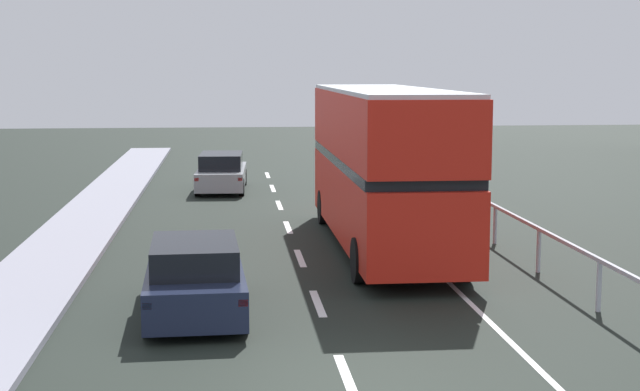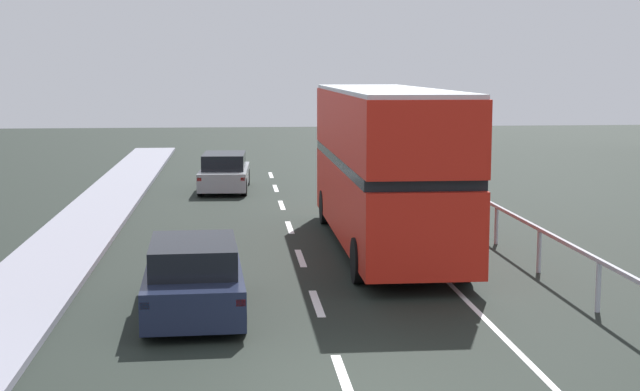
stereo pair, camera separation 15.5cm
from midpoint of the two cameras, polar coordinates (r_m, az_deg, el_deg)
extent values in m
cube|color=black|center=(14.10, 1.94, -11.70)|extent=(75.32, 120.00, 0.10)
cube|color=silver|center=(14.50, 1.72, -10.92)|extent=(0.16, 2.12, 0.01)
cube|color=silver|center=(18.76, 0.04, -6.55)|extent=(0.16, 2.12, 0.01)
cube|color=silver|center=(23.09, -0.99, -3.81)|extent=(0.16, 2.12, 0.01)
cube|color=silver|center=(27.47, -1.69, -1.94)|extent=(0.16, 2.12, 0.01)
cube|color=silver|center=(31.87, -2.20, -0.58)|extent=(0.16, 2.12, 0.01)
cube|color=silver|center=(36.28, -2.59, 0.44)|extent=(0.16, 2.12, 0.01)
cube|color=silver|center=(40.71, -2.89, 1.25)|extent=(0.16, 2.12, 0.01)
cube|color=silver|center=(23.15, 6.57, -3.84)|extent=(0.12, 46.00, 0.01)
cube|color=#B1B3C0|center=(23.54, 12.04, -1.29)|extent=(0.08, 42.00, 0.08)
cylinder|color=#B1B3C0|center=(18.78, 16.77, -5.31)|extent=(0.10, 0.10, 1.00)
cylinder|color=#B1B3C0|center=(21.99, 13.36, -3.29)|extent=(0.10, 0.10, 1.00)
cylinder|color=#B1B3C0|center=(25.27, 10.83, -1.79)|extent=(0.10, 0.10, 1.00)
cylinder|color=#B1B3C0|center=(28.61, 8.90, -0.63)|extent=(0.10, 0.10, 1.00)
cylinder|color=#B1B3C0|center=(31.98, 7.37, 0.29)|extent=(0.10, 0.10, 1.00)
cylinder|color=#B1B3C0|center=(35.38, 6.13, 1.03)|extent=(0.10, 0.10, 1.00)
cylinder|color=#B1B3C0|center=(38.79, 5.11, 1.64)|extent=(0.10, 0.10, 1.00)
cylinder|color=#B1B3C0|center=(42.22, 4.25, 2.15)|extent=(0.10, 0.10, 1.00)
cube|color=red|center=(24.14, 4.12, -0.29)|extent=(2.55, 10.85, 1.83)
cube|color=black|center=(24.02, 4.14, 2.15)|extent=(2.57, 10.42, 0.24)
cube|color=red|center=(23.94, 4.17, 4.34)|extent=(2.55, 10.85, 1.60)
cube|color=silver|center=(23.91, 4.19, 6.38)|extent=(2.50, 10.63, 0.10)
cube|color=black|center=(29.43, 2.45, 1.37)|extent=(2.26, 0.05, 1.28)
cube|color=yellow|center=(29.26, 2.48, 5.77)|extent=(1.50, 0.05, 0.28)
cylinder|color=black|center=(28.05, 0.47, -0.70)|extent=(0.28, 1.00, 1.00)
cylinder|color=black|center=(28.36, 5.11, -0.64)|extent=(0.28, 1.00, 1.00)
cylinder|color=black|center=(20.38, 2.60, -3.96)|extent=(0.28, 1.00, 1.00)
cylinder|color=black|center=(20.81, 8.92, -3.81)|extent=(0.28, 1.00, 1.00)
cube|color=#191F36|center=(18.09, -7.42, -5.41)|extent=(1.94, 4.43, 0.72)
cube|color=black|center=(17.74, -7.45, -3.61)|extent=(1.66, 2.46, 0.53)
cube|color=red|center=(15.98, -10.32, -6.59)|extent=(0.16, 0.07, 0.12)
cube|color=red|center=(15.97, -4.56, -6.50)|extent=(0.16, 0.07, 0.12)
cylinder|color=black|center=(19.61, -9.80, -5.08)|extent=(0.22, 0.65, 0.64)
cylinder|color=black|center=(19.60, -5.00, -5.00)|extent=(0.22, 0.65, 0.64)
cylinder|color=black|center=(16.73, -10.24, -7.35)|extent=(0.22, 0.65, 0.64)
cylinder|color=black|center=(16.72, -4.58, -7.25)|extent=(0.22, 0.65, 0.64)
cube|color=gray|center=(35.84, -5.68, 1.15)|extent=(1.97, 4.66, 0.68)
cube|color=black|center=(35.54, -5.72, 2.11)|extent=(1.66, 2.59, 0.57)
cube|color=red|center=(33.63, -7.21, 0.98)|extent=(0.16, 0.07, 0.12)
cube|color=red|center=(33.54, -4.58, 1.00)|extent=(0.16, 0.07, 0.12)
cylinder|color=black|center=(37.49, -6.76, 1.12)|extent=(0.23, 0.65, 0.64)
cylinder|color=black|center=(37.41, -4.33, 1.14)|extent=(0.23, 0.65, 0.64)
cylinder|color=black|center=(34.34, -7.14, 0.50)|extent=(0.23, 0.65, 0.64)
cylinder|color=black|center=(34.25, -4.50, 0.52)|extent=(0.23, 0.65, 0.64)
camera|label=1|loc=(0.08, -89.79, 0.03)|focal=52.71mm
camera|label=2|loc=(0.08, 90.21, -0.03)|focal=52.71mm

